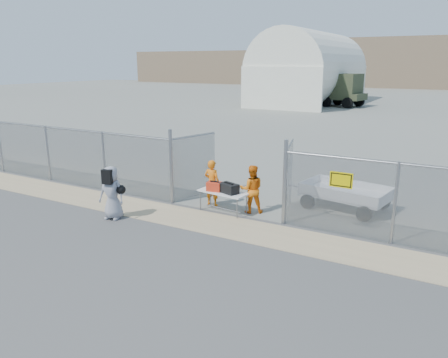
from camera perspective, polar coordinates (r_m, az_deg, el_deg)
The scene contains 13 objects.
ground at distance 12.21m, azimuth -4.63°, elevation -7.12°, with size 160.00×160.00×0.00m, color #434343.
tarmac_inside at distance 51.95m, azimuth 22.42°, elevation 8.83°, with size 160.00×80.00×0.01m, color gray.
dirt_strip at distance 12.99m, azimuth -2.17°, elevation -5.66°, with size 44.00×1.60×0.01m, color tan.
chain_link_fence at distance 13.48m, azimuth -0.00°, elevation 0.00°, with size 40.00×0.20×2.20m, color gray, non-canonical shape.
quonset_hangar at distance 52.00m, azimuth 11.30°, elevation 14.08°, with size 9.00×18.00×8.00m, color white, non-canonical shape.
folding_table at distance 13.77m, azimuth -0.11°, elevation -2.98°, with size 1.59×0.66×0.68m, color white, non-canonical shape.
orange_bag at distance 13.70m, azimuth -1.25°, elevation -0.98°, with size 0.46×0.30×0.28m, color red.
black_duffel at distance 13.49m, azimuth 0.63°, elevation -1.22°, with size 0.61×0.36×0.29m, color black.
security_worker_left at distance 14.28m, azimuth -1.57°, elevation -0.51°, with size 0.56×0.37×1.54m, color orange.
security_worker_right at distance 13.63m, azimuth 3.63°, elevation -1.33°, with size 0.74×0.58×1.53m, color orange.
visitor at distance 13.49m, azimuth -14.44°, elevation -1.75°, with size 0.80×0.52×1.63m, color gray.
utility_trailer at distance 14.59m, azimuth 15.58°, elevation -2.17°, with size 3.48×1.79×0.84m, color white, non-canonical shape.
military_truck at distance 49.27m, azimuth 13.79°, elevation 11.25°, with size 7.21×2.66×3.44m, color #3C442A, non-canonical shape.
Camera 1 is at (6.37, -9.35, 4.59)m, focal length 35.00 mm.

